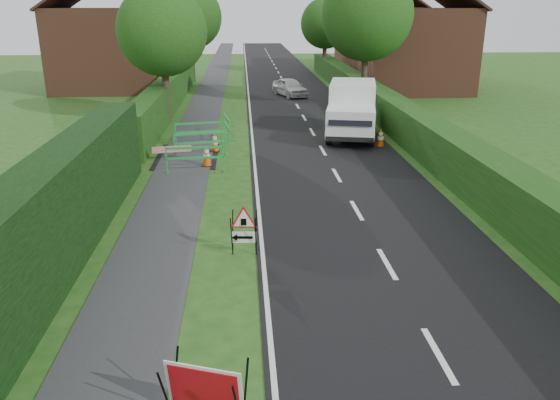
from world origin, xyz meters
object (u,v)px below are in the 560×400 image
red_rect_sign (204,390)px  works_van (352,109)px  hatchback_car (290,87)px  triangle_sign (242,227)px

red_rect_sign → works_van: 18.81m
hatchback_car → triangle_sign: bearing=-116.9°
works_van → hatchback_car: 12.02m
triangle_sign → hatchback_car: 24.51m
red_rect_sign → hatchback_car: hatchback_car is taller
red_rect_sign → works_van: works_van is taller
red_rect_sign → triangle_sign: 5.56m
triangle_sign → works_van: 13.40m
red_rect_sign → works_van: bearing=91.7°
triangle_sign → hatchback_car: bearing=87.3°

